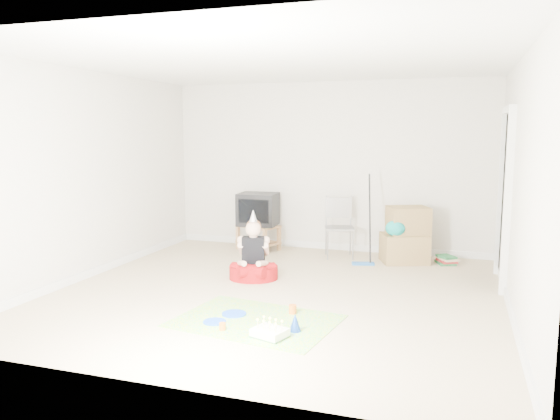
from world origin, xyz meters
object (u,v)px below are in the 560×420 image
(tv_stand, at_px, (258,235))
(folding_chair, at_px, (339,228))
(birthday_cake, at_px, (270,333))
(crt_tv, at_px, (258,209))
(seated_woman, at_px, (254,264))
(cardboard_boxes, at_px, (405,236))

(tv_stand, distance_m, folding_chair, 1.34)
(birthday_cake, bearing_deg, tv_stand, 111.96)
(crt_tv, distance_m, seated_woman, 1.78)
(tv_stand, relative_size, cardboard_boxes, 0.92)
(crt_tv, height_order, birthday_cake, crt_tv)
(tv_stand, bearing_deg, cardboard_boxes, -3.42)
(folding_chair, distance_m, seated_woman, 1.72)
(seated_woman, distance_m, birthday_cake, 2.01)
(tv_stand, relative_size, crt_tv, 1.25)
(tv_stand, xyz_separation_m, seated_woman, (0.54, -1.64, -0.05))
(cardboard_boxes, bearing_deg, birthday_cake, -104.76)
(cardboard_boxes, bearing_deg, folding_chair, 178.67)
(crt_tv, relative_size, cardboard_boxes, 0.74)
(seated_woman, height_order, birthday_cake, seated_woman)
(folding_chair, height_order, seated_woman, folding_chair)
(seated_woman, bearing_deg, cardboard_boxes, 41.04)
(tv_stand, relative_size, birthday_cake, 2.09)
(folding_chair, relative_size, seated_woman, 1.02)
(crt_tv, height_order, cardboard_boxes, crt_tv)
(folding_chair, relative_size, cardboard_boxes, 1.13)
(tv_stand, bearing_deg, folding_chair, -4.93)
(birthday_cake, bearing_deg, cardboard_boxes, 75.24)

